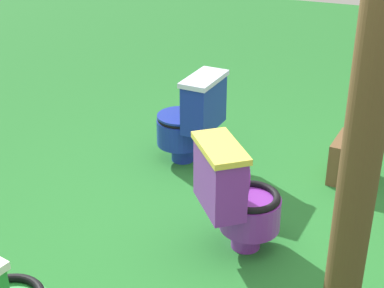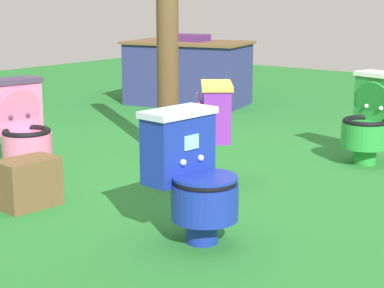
{
  "view_description": "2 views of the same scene",
  "coord_description": "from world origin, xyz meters",
  "px_view_note": "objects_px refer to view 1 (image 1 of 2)",
  "views": [
    {
      "loc": [
        -0.7,
        2.72,
        2.18
      ],
      "look_at": [
        0.54,
        -0.39,
        0.51
      ],
      "focal_mm": 54.65,
      "sensor_mm": 36.0,
      "label": 1
    },
    {
      "loc": [
        3.03,
        -3.87,
        1.35
      ],
      "look_at": [
        0.42,
        -0.55,
        0.4
      ],
      "focal_mm": 63.03,
      "sensor_mm": 36.0,
      "label": 2
    }
  ],
  "objects_px": {
    "toilet_purple": "(236,196)",
    "small_crate": "(350,159)",
    "wooden_post": "(364,141)",
    "toilet_blue": "(191,118)"
  },
  "relations": [
    {
      "from": "toilet_purple",
      "to": "wooden_post",
      "type": "height_order",
      "value": "wooden_post"
    },
    {
      "from": "wooden_post",
      "to": "small_crate",
      "type": "xyz_separation_m",
      "value": [
        0.17,
        -1.6,
        -0.91
      ]
    },
    {
      "from": "toilet_purple",
      "to": "wooden_post",
      "type": "xyz_separation_m",
      "value": [
        -0.7,
        0.45,
        0.69
      ]
    },
    {
      "from": "toilet_blue",
      "to": "small_crate",
      "type": "distance_m",
      "value": 1.23
    },
    {
      "from": "toilet_purple",
      "to": "small_crate",
      "type": "height_order",
      "value": "toilet_purple"
    },
    {
      "from": "toilet_purple",
      "to": "small_crate",
      "type": "xyz_separation_m",
      "value": [
        -0.52,
        -1.15,
        -0.22
      ]
    },
    {
      "from": "toilet_purple",
      "to": "small_crate",
      "type": "relative_size",
      "value": 1.95
    },
    {
      "from": "wooden_post",
      "to": "toilet_purple",
      "type": "bearing_deg",
      "value": -33.06
    },
    {
      "from": "wooden_post",
      "to": "small_crate",
      "type": "height_order",
      "value": "wooden_post"
    },
    {
      "from": "toilet_blue",
      "to": "small_crate",
      "type": "height_order",
      "value": "toilet_blue"
    }
  ]
}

